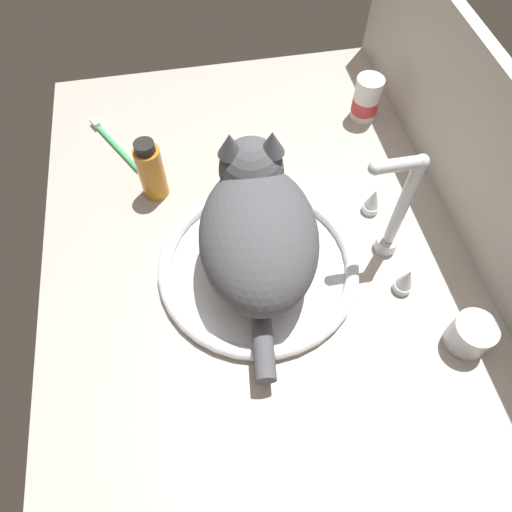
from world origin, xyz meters
TOP-DOWN VIEW (x-y plane):
  - countertop at (0.00, 0.00)cm, footprint 120.90×75.81cm
  - backsplash_wall at (0.00, 39.10)cm, footprint 120.90×2.40cm
  - sink_basin at (-1.46, -0.43)cm, footprint 35.23×35.23cm
  - faucet at (-1.46, 22.86)cm, footprint 20.56×9.95cm
  - cat at (-3.59, -0.19)cm, footprint 38.60×22.25cm
  - metal_jar at (18.30, 29.86)cm, footprint 6.66×6.66cm
  - amber_bottle at (-22.28, -16.48)cm, footprint 4.94×4.94cm
  - pill_bottle at (-35.91, 30.15)cm, footprint 5.82×5.82cm
  - toothbrush at (-36.80, -24.52)cm, footprint 16.92×10.15cm

SIDE VIEW (x-z plane):
  - countertop at x=0.00cm, z-range 0.00..3.00cm
  - toothbrush at x=-36.80cm, z-range 2.76..4.46cm
  - sink_basin at x=-1.46cm, z-range 2.85..5.25cm
  - metal_jar at x=18.30cm, z-range 3.02..8.93cm
  - pill_bottle at x=-35.91cm, z-range 2.66..12.31cm
  - amber_bottle at x=-22.28cm, z-range 2.64..15.59cm
  - faucet at x=-1.46cm, z-range 0.09..23.35cm
  - cat at x=-3.59cm, z-range 3.82..22.59cm
  - backsplash_wall at x=0.00cm, z-range 0.00..31.16cm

